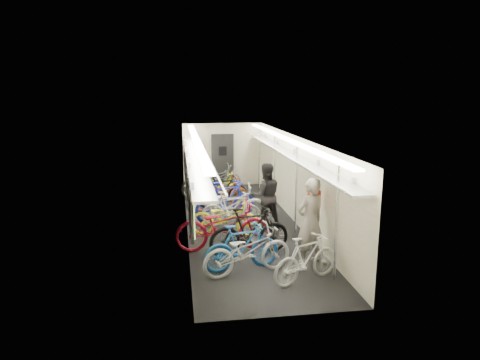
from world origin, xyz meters
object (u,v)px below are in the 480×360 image
object	(u,v)px
bicycle_1	(242,247)
passenger_near	(310,221)
passenger_mid	(265,196)
backpack	(314,199)
bicycle_0	(247,251)

from	to	relation	value
bicycle_1	passenger_near	size ratio (longest dim) A/B	0.88
bicycle_1	passenger_near	xyz separation A→B (m)	(1.47, 0.16, 0.43)
passenger_near	passenger_mid	distance (m)	2.51
passenger_mid	backpack	distance (m)	2.17
bicycle_1	backpack	distance (m)	1.96
bicycle_1	passenger_mid	bearing A→B (deg)	-33.78
passenger_near	passenger_mid	xyz separation A→B (m)	(-0.44, 2.47, -0.05)
bicycle_1	passenger_mid	distance (m)	2.85
bicycle_0	passenger_mid	distance (m)	3.03
passenger_near	backpack	size ratio (longest dim) A/B	4.86
passenger_mid	backpack	size ratio (longest dim) A/B	4.61
bicycle_0	passenger_mid	size ratio (longest dim) A/B	1.06
bicycle_0	passenger_near	size ratio (longest dim) A/B	1.01
bicycle_1	bicycle_0	bearing A→B (deg)	-173.30
passenger_mid	backpack	bearing A→B (deg)	105.31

